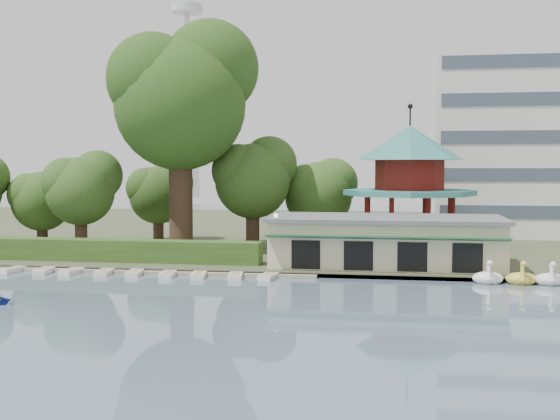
% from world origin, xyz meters
% --- Properties ---
extents(ground_plane, '(220.00, 220.00, 0.00)m').
position_xyz_m(ground_plane, '(0.00, 0.00, 0.00)').
color(ground_plane, slate).
rests_on(ground_plane, ground).
extents(shore, '(220.00, 70.00, 0.40)m').
position_xyz_m(shore, '(0.00, 52.00, 0.20)').
color(shore, '#424930').
rests_on(shore, ground).
extents(embankment, '(220.00, 0.60, 0.30)m').
position_xyz_m(embankment, '(0.00, 17.30, 0.15)').
color(embankment, gray).
rests_on(embankment, ground).
extents(dock, '(34.00, 1.60, 0.24)m').
position_xyz_m(dock, '(-12.00, 17.20, 0.12)').
color(dock, gray).
rests_on(dock, ground).
extents(boathouse, '(18.60, 9.39, 3.90)m').
position_xyz_m(boathouse, '(10.00, 21.97, 2.37)').
color(boathouse, beige).
rests_on(boathouse, shore).
extents(pavilion, '(12.40, 12.40, 13.50)m').
position_xyz_m(pavilion, '(12.00, 32.00, 7.48)').
color(pavilion, beige).
rests_on(pavilion, shore).
extents(broadcast_tower, '(8.00, 8.00, 96.00)m').
position_xyz_m(broadcast_tower, '(-42.00, 140.00, 33.98)').
color(broadcast_tower, silver).
rests_on(broadcast_tower, ground).
extents(hedge, '(30.00, 2.00, 1.80)m').
position_xyz_m(hedge, '(-15.00, 20.50, 1.30)').
color(hedge, '#32521D').
rests_on(hedge, shore).
extents(lamp_post, '(0.36, 0.36, 4.28)m').
position_xyz_m(lamp_post, '(1.50, 19.00, 3.34)').
color(lamp_post, black).
rests_on(lamp_post, shore).
extents(big_tree, '(13.37, 12.46, 21.68)m').
position_xyz_m(big_tree, '(-8.84, 28.20, 15.12)').
color(big_tree, '#3A281C').
rests_on(big_tree, shore).
extents(small_trees, '(40.21, 16.75, 10.87)m').
position_xyz_m(small_trees, '(-12.16, 31.55, 6.26)').
color(small_trees, '#3A281C').
rests_on(small_trees, shore).
extents(moored_rowboats, '(29.75, 2.78, 0.36)m').
position_xyz_m(moored_rowboats, '(-12.73, 15.82, 0.18)').
color(moored_rowboats, silver).
rests_on(moored_rowboats, ground).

